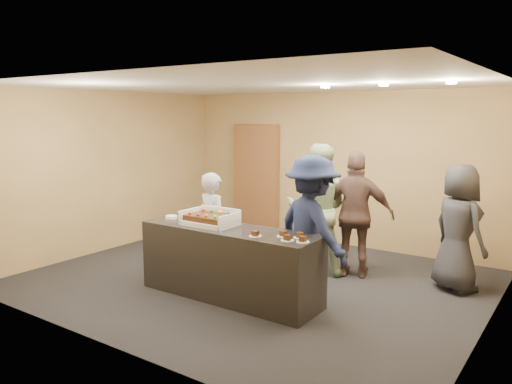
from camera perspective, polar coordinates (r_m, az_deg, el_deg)
room at (r=6.83m, az=-0.22°, el=0.81°), size 6.04×6.00×2.70m
serving_counter at (r=6.38m, az=-3.02°, el=-8.07°), size 2.40×0.70×0.90m
storage_cabinet at (r=9.75m, az=0.04°, el=1.52°), size 0.96×0.15×2.12m
cake_box at (r=6.47m, az=-5.16°, el=-3.33°), size 0.67×0.47×0.20m
sheet_cake at (r=6.44m, az=-5.31°, el=-2.92°), size 0.57×0.40×0.11m
plate_stack at (r=6.91m, az=-9.65°, el=-2.84°), size 0.16×0.16×0.04m
slice_a at (r=5.82m, az=-0.09°, el=-4.89°), size 0.15×0.15×0.07m
slice_b at (r=5.83m, az=3.12°, el=-4.89°), size 0.15×0.15×0.07m
slice_c at (r=5.64m, az=3.60°, el=-5.35°), size 0.15×0.15×0.07m
slice_d at (r=5.78m, az=5.04°, el=-5.04°), size 0.15×0.15×0.07m
slice_e at (r=5.60m, az=5.36°, el=-5.50°), size 0.15×0.15×0.07m
person_server_grey at (r=7.03m, az=-4.92°, el=-3.91°), size 0.63×0.50×1.52m
person_sage_man at (r=7.30m, az=6.99°, el=-1.93°), size 1.11×0.99×1.90m
person_navy_man at (r=6.17m, az=6.40°, el=-4.26°), size 1.35×1.11×1.82m
person_brown_extra at (r=7.22m, az=11.38°, el=-2.57°), size 1.14×0.74×1.80m
person_dark_suit at (r=7.05m, az=22.13°, el=-3.83°), size 0.98×0.91×1.68m
ceiling_spotlights at (r=6.47m, az=14.39°, el=11.80°), size 1.72×0.12×0.03m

